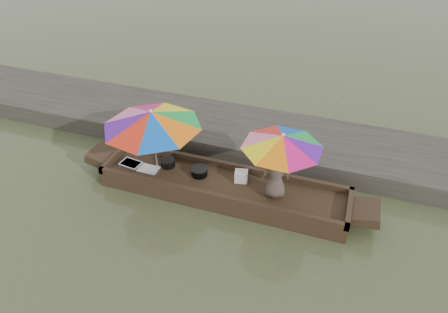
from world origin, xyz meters
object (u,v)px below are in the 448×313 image
(umbrella_bow, at_px, (154,141))
(tray_crayfish, at_px, (131,165))
(vendor, at_px, (276,174))
(umbrella_stern, at_px, (280,166))
(cooking_pot, at_px, (168,163))
(boat_hull, at_px, (223,189))
(charcoal_grill, at_px, (199,172))
(supply_bag, at_px, (241,176))
(tray_scallop, at_px, (149,170))

(umbrella_bow, bearing_deg, tray_crayfish, -169.80)
(vendor, bearing_deg, umbrella_stern, -174.89)
(cooking_pot, bearing_deg, umbrella_stern, -3.86)
(vendor, bearing_deg, boat_hull, -22.03)
(umbrella_bow, bearing_deg, cooking_pot, 43.99)
(tray_crayfish, relative_size, umbrella_stern, 0.29)
(charcoal_grill, relative_size, supply_bag, 1.29)
(tray_crayfish, distance_m, tray_scallop, 0.47)
(cooking_pot, xyz_separation_m, umbrella_stern, (2.62, -0.18, 0.69))
(charcoal_grill, bearing_deg, vendor, -4.27)
(tray_scallop, xyz_separation_m, charcoal_grill, (1.15, 0.24, 0.06))
(charcoal_grill, bearing_deg, umbrella_stern, -3.26)
(cooking_pot, height_order, umbrella_stern, umbrella_stern)
(tray_crayfish, xyz_separation_m, umbrella_bow, (0.63, 0.11, 0.73))
(umbrella_bow, relative_size, umbrella_stern, 1.32)
(boat_hull, height_order, umbrella_bow, umbrella_bow)
(charcoal_grill, xyz_separation_m, umbrella_bow, (-0.99, -0.10, 0.69))
(boat_hull, distance_m, charcoal_grill, 0.65)
(supply_bag, xyz_separation_m, umbrella_stern, (0.86, -0.20, 0.65))
(tray_scallop, distance_m, charcoal_grill, 1.18)
(cooking_pot, height_order, supply_bag, supply_bag)
(boat_hull, bearing_deg, charcoal_grill, 170.01)
(boat_hull, distance_m, cooking_pot, 1.43)
(charcoal_grill, distance_m, supply_bag, 0.95)
(boat_hull, bearing_deg, supply_bag, 29.12)
(boat_hull, distance_m, tray_crayfish, 2.22)
(cooking_pot, distance_m, tray_scallop, 0.47)
(umbrella_bow, bearing_deg, charcoal_grill, 5.91)
(tray_scallop, xyz_separation_m, umbrella_bow, (0.16, 0.14, 0.74))
(cooking_pot, distance_m, umbrella_stern, 2.71)
(vendor, bearing_deg, tray_scallop, -18.43)
(charcoal_grill, relative_size, umbrella_stern, 0.22)
(tray_crayfish, distance_m, charcoal_grill, 1.64)
(cooking_pot, relative_size, umbrella_stern, 0.20)
(boat_hull, relative_size, tray_scallop, 11.57)
(supply_bag, bearing_deg, boat_hull, -150.88)
(cooking_pot, bearing_deg, boat_hull, -7.22)
(cooking_pot, xyz_separation_m, charcoal_grill, (0.81, -0.07, -0.00))
(cooking_pot, relative_size, tray_crayfish, 0.69)
(supply_bag, bearing_deg, charcoal_grill, -173.98)
(vendor, height_order, umbrella_bow, umbrella_bow)
(cooking_pot, distance_m, supply_bag, 1.76)
(tray_crayfish, xyz_separation_m, vendor, (3.37, 0.09, 0.54))
(umbrella_stern, bearing_deg, umbrella_bow, 180.00)
(supply_bag, bearing_deg, cooking_pot, -179.15)
(umbrella_stern, bearing_deg, tray_scallop, -177.27)
(boat_hull, bearing_deg, umbrella_stern, 0.00)
(tray_crayfish, height_order, tray_scallop, tray_crayfish)
(tray_crayfish, bearing_deg, umbrella_bow, 10.20)
(cooking_pot, xyz_separation_m, umbrella_bow, (-0.18, -0.18, 0.69))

